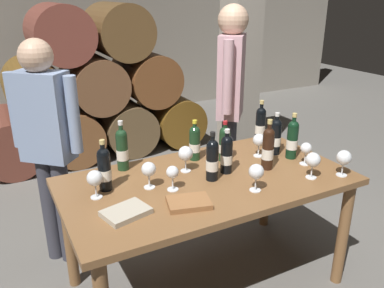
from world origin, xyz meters
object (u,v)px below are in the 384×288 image
(dining_table, at_px, (207,192))
(wine_glass_3, at_px, (186,154))
(wine_bottle_9, at_px, (268,148))
(taster_seated_left, at_px, (47,137))
(wine_glass_7, at_px, (306,149))
(wine_bottle_6, at_px, (276,136))
(wine_glass_2, at_px, (259,141))
(wine_bottle_1, at_px, (260,124))
(wine_glass_6, at_px, (95,179))
(wine_glass_4, at_px, (313,160))
(wine_bottle_7, at_px, (212,159))
(wine_glass_0, at_px, (256,172))
(wine_glass_1, at_px, (344,158))
(wine_glass_5, at_px, (149,170))
(wine_bottle_0, at_px, (227,154))
(leather_ledger, at_px, (189,203))
(wine_bottle_5, at_px, (195,142))
(wine_bottle_4, at_px, (225,143))
(tasting_notebook, at_px, (126,212))
(wine_glass_8, at_px, (172,173))
(wine_bottle_3, at_px, (292,139))
(sommelier_presenting, at_px, (231,93))

(dining_table, bearing_deg, wine_glass_3, 115.01)
(wine_bottle_9, xyz_separation_m, taster_seated_left, (-1.18, 0.77, 0.03))
(wine_glass_7, bearing_deg, dining_table, 170.34)
(wine_bottle_6, height_order, wine_glass_2, wine_bottle_6)
(wine_bottle_1, distance_m, wine_bottle_9, 0.47)
(wine_glass_6, bearing_deg, wine_glass_4, -16.62)
(wine_bottle_7, bearing_deg, wine_glass_0, -58.76)
(wine_bottle_9, height_order, wine_glass_1, wine_bottle_9)
(wine_bottle_6, xyz_separation_m, taster_seated_left, (-1.38, 0.60, 0.04))
(dining_table, distance_m, wine_glass_5, 0.41)
(dining_table, bearing_deg, wine_glass_7, -9.66)
(wine_bottle_0, bearing_deg, leather_ledger, -147.17)
(dining_table, xyz_separation_m, wine_glass_4, (0.55, -0.28, 0.20))
(wine_bottle_1, relative_size, wine_bottle_5, 1.17)
(wine_bottle_4, xyz_separation_m, tasting_notebook, (-0.79, -0.35, -0.10))
(tasting_notebook, xyz_separation_m, leather_ledger, (0.32, -0.06, 0.00))
(wine_bottle_4, height_order, wine_glass_2, wine_bottle_4)
(wine_glass_2, bearing_deg, tasting_notebook, -163.71)
(wine_glass_8, xyz_separation_m, leather_ledger, (0.00, -0.19, -0.09))
(wine_glass_2, relative_size, taster_seated_left, 0.10)
(wine_glass_0, distance_m, wine_glass_6, 0.87)
(wine_bottle_0, relative_size, wine_glass_5, 1.79)
(leather_ledger, bearing_deg, wine_bottle_1, 48.11)
(wine_bottle_0, distance_m, tasting_notebook, 0.74)
(wine_glass_0, relative_size, wine_glass_6, 1.00)
(wine_glass_1, xyz_separation_m, leather_ledger, (-0.98, 0.11, -0.10))
(wine_glass_6, bearing_deg, wine_bottle_3, -2.72)
(wine_glass_0, bearing_deg, wine_glass_3, 119.13)
(wine_bottle_5, distance_m, wine_glass_3, 0.20)
(wine_glass_7, distance_m, tasting_notebook, 1.22)
(wine_bottle_0, xyz_separation_m, taster_seated_left, (-0.92, 0.70, 0.04))
(wine_bottle_7, height_order, wine_glass_0, wine_bottle_7)
(wine_bottle_6, xyz_separation_m, wine_glass_5, (-0.95, -0.07, -0.02))
(wine_glass_4, relative_size, wine_glass_7, 1.09)
(wine_glass_1, bearing_deg, wine_bottle_1, 97.69)
(wine_glass_1, bearing_deg, leather_ledger, 173.32)
(wine_glass_0, bearing_deg, leather_ledger, 175.66)
(wine_bottle_7, height_order, leather_ledger, wine_bottle_7)
(wine_glass_3, height_order, wine_glass_6, wine_glass_3)
(wine_glass_1, bearing_deg, wine_bottle_3, 103.80)
(wine_bottle_0, xyz_separation_m, wine_glass_1, (0.59, -0.36, -0.01))
(wine_glass_6, distance_m, sommelier_presenting, 1.46)
(wine_bottle_0, bearing_deg, wine_bottle_5, 105.64)
(wine_bottle_0, distance_m, wine_glass_6, 0.79)
(wine_glass_2, xyz_separation_m, sommelier_presenting, (0.17, 0.61, 0.17))
(wine_bottle_5, height_order, wine_glass_5, wine_bottle_5)
(wine_bottle_0, height_order, wine_glass_8, wine_bottle_0)
(wine_bottle_4, bearing_deg, wine_bottle_6, -9.51)
(wine_glass_5, xyz_separation_m, tasting_notebook, (-0.21, -0.22, -0.10))
(wine_glass_6, bearing_deg, dining_table, -6.69)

